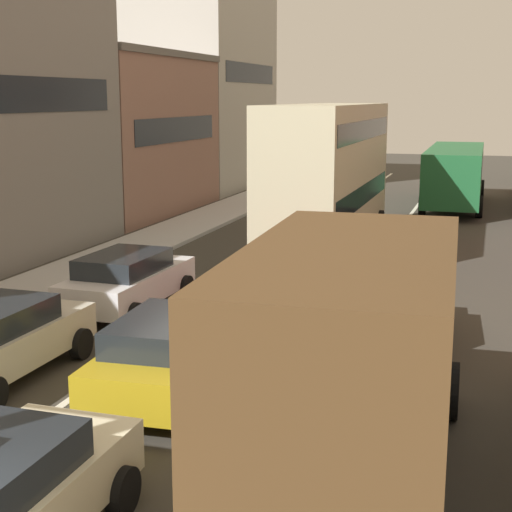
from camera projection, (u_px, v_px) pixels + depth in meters
sidewalk_left at (145, 244)px, 28.01m from camera, size 2.60×64.00×0.14m
lane_stripe_left at (278, 254)px, 26.58m from camera, size 0.16×60.00×0.01m
lane_stripe_right at (376, 260)px, 25.59m from camera, size 0.16×60.00×0.01m
building_row_left at (60, 106)px, 31.81m from camera, size 7.20×43.90×12.38m
removalist_box_truck at (356, 355)px, 10.10m from camera, size 2.96×7.79×3.58m
sedan_centre_lane_second at (170, 353)px, 13.84m from camera, size 2.24×4.39×1.49m
hatchback_centre_lane_third at (269, 286)px, 18.77m from camera, size 2.08×4.31×1.49m
sedan_left_lane_third at (127, 280)px, 19.38m from camera, size 2.17×4.35×1.49m
sedan_right_lane_behind_truck at (389, 307)px, 16.84m from camera, size 2.28×4.41×1.49m
bus_mid_queue_primary at (329, 171)px, 26.40m from camera, size 2.81×10.50×5.06m
bus_far_queue_secondary at (455, 171)px, 37.58m from camera, size 2.89×10.53×2.90m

